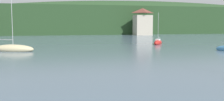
% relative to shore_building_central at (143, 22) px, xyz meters
% --- Properties ---
extents(wooded_hillside, '(352.00, 66.40, 27.60)m').
position_rel_shore_building_central_xyz_m(wooded_hillside, '(-4.94, 43.37, -0.12)').
color(wooded_hillside, '#264223').
rests_on(wooded_hillside, ground_plane).
extents(shore_building_central, '(6.82, 5.86, 10.68)m').
position_rel_shore_building_central_xyz_m(shore_building_central, '(0.00, 0.00, 0.00)').
color(shore_building_central, '#BCB29E').
rests_on(shore_building_central, ground_plane).
extents(sailboat_far_0, '(4.07, 5.07, 7.28)m').
position_rel_shore_building_central_xyz_m(sailboat_far_0, '(-12.56, -44.76, -4.84)').
color(sailboat_far_0, red).
rests_on(sailboat_far_0, ground_plane).
extents(sailboat_far_3, '(7.52, 5.05, 10.35)m').
position_rel_shore_building_central_xyz_m(sailboat_far_3, '(-41.60, -53.12, -4.83)').
color(sailboat_far_3, '#CCBC8E').
rests_on(sailboat_far_3, ground_plane).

